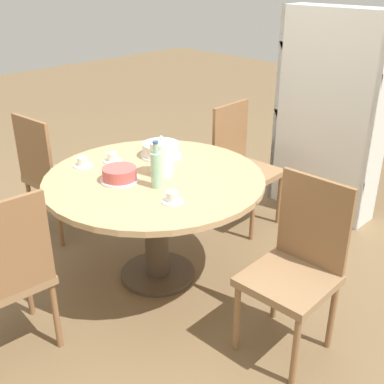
# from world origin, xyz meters

# --- Properties ---
(ground_plane) EXTENTS (14.00, 14.00, 0.00)m
(ground_plane) POSITION_xyz_m (0.00, 0.00, 0.00)
(ground_plane) COLOR brown
(dining_table) EXTENTS (1.35, 1.35, 0.73)m
(dining_table) POSITION_xyz_m (0.00, 0.00, 0.59)
(dining_table) COLOR #473828
(dining_table) RESTS_ON ground_plane
(chair_a) EXTENTS (0.43, 0.43, 0.95)m
(chair_a) POSITION_xyz_m (-0.10, 0.99, 0.50)
(chair_a) COLOR olive
(chair_a) RESTS_ON ground_plane
(chair_b) EXTENTS (0.45, 0.45, 0.95)m
(chair_b) POSITION_xyz_m (-0.98, -0.15, 0.50)
(chair_b) COLOR olive
(chair_b) RESTS_ON ground_plane
(chair_c) EXTENTS (0.45, 0.45, 0.95)m
(chair_c) POSITION_xyz_m (-0.01, -0.99, 0.50)
(chair_c) COLOR olive
(chair_c) RESTS_ON ground_plane
(chair_d) EXTENTS (0.43, 0.43, 0.95)m
(chair_d) POSITION_xyz_m (0.99, 0.09, 0.50)
(chair_d) COLOR olive
(chair_d) RESTS_ON ground_plane
(bookshelf) EXTENTS (0.86, 0.28, 1.63)m
(bookshelf) POSITION_xyz_m (0.23, 1.62, 0.79)
(bookshelf) COLOR silver
(bookshelf) RESTS_ON ground_plane
(coffee_pot) EXTENTS (0.14, 0.14, 0.25)m
(coffee_pot) POSITION_xyz_m (0.01, 0.05, 0.84)
(coffee_pot) COLOR white
(coffee_pot) RESTS_ON dining_table
(water_bottle) EXTENTS (0.07, 0.07, 0.28)m
(water_bottle) POSITION_xyz_m (0.13, -0.09, 0.84)
(water_bottle) COLOR #99C6A3
(water_bottle) RESTS_ON dining_table
(cake_main) EXTENTS (0.28, 0.28, 0.09)m
(cake_main) POSITION_xyz_m (-0.23, 0.26, 0.77)
(cake_main) COLOR white
(cake_main) RESTS_ON dining_table
(cake_second) EXTENTS (0.23, 0.23, 0.08)m
(cake_second) POSITION_xyz_m (-0.10, -0.19, 0.77)
(cake_second) COLOR white
(cake_second) RESTS_ON dining_table
(cup_a) EXTENTS (0.12, 0.12, 0.06)m
(cup_a) POSITION_xyz_m (-0.38, -0.03, 0.75)
(cup_a) COLOR white
(cup_a) RESTS_ON dining_table
(cup_b) EXTENTS (0.12, 0.12, 0.06)m
(cup_b) POSITION_xyz_m (-0.45, -0.21, 0.75)
(cup_b) COLOR white
(cup_b) RESTS_ON dining_table
(cup_c) EXTENTS (0.12, 0.12, 0.06)m
(cup_c) POSITION_xyz_m (0.34, -0.16, 0.75)
(cup_c) COLOR white
(cup_c) RESTS_ON dining_table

